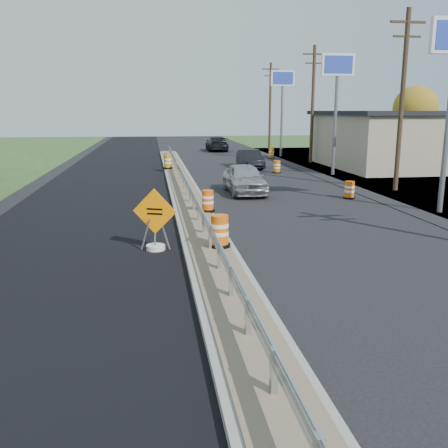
{
  "coord_description": "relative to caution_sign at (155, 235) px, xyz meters",
  "views": [
    {
      "loc": [
        -1.67,
        -16.46,
        4.29
      ],
      "look_at": [
        0.33,
        -2.62,
        1.1
      ],
      "focal_mm": 40.0,
      "sensor_mm": 36.0,
      "label": 1
    }
  ],
  "objects": [
    {
      "name": "ground",
      "position": [
        1.64,
        1.2,
        -0.5
      ],
      "size": [
        140.0,
        140.0,
        0.0
      ],
      "primitive_type": "plane",
      "color": "black",
      "rests_on": "ground"
    },
    {
      "name": "milled_overlay",
      "position": [
        -2.76,
        11.2,
        -0.49
      ],
      "size": [
        7.2,
        120.0,
        0.01
      ],
      "primitive_type": "cube",
      "color": "black",
      "rests_on": "ground"
    },
    {
      "name": "median",
      "position": [
        1.64,
        9.2,
        -0.39
      ],
      "size": [
        1.6,
        55.0,
        0.23
      ],
      "color": "gray",
      "rests_on": "ground"
    },
    {
      "name": "guardrail",
      "position": [
        1.64,
        10.2,
        0.23
      ],
      "size": [
        0.1,
        46.15,
        0.72
      ],
      "color": "silver",
      "rests_on": "median"
    },
    {
      "name": "retail_building_near",
      "position": [
        22.62,
        21.2,
        1.66
      ],
      "size": [
        18.5,
        12.5,
        4.27
      ],
      "color": "tan",
      "rests_on": "ground"
    },
    {
      "name": "pylon_sign_mid",
      "position": [
        12.14,
        17.2,
        5.98
      ],
      "size": [
        2.2,
        0.3,
        7.9
      ],
      "color": "slate",
      "rests_on": "ground"
    },
    {
      "name": "pylon_sign_north",
      "position": [
        12.14,
        31.2,
        5.98
      ],
      "size": [
        2.2,
        0.3,
        7.9
      ],
      "color": "slate",
      "rests_on": "ground"
    },
    {
      "name": "utility_pole_smid",
      "position": [
        13.14,
        10.2,
        4.44
      ],
      "size": [
        1.9,
        0.26,
        9.4
      ],
      "color": "#473523",
      "rests_on": "ground"
    },
    {
      "name": "utility_pole_nmid",
      "position": [
        13.14,
        25.2,
        4.44
      ],
      "size": [
        1.9,
        0.26,
        9.4
      ],
      "color": "#473523",
      "rests_on": "ground"
    },
    {
      "name": "utility_pole_north",
      "position": [
        13.14,
        40.2,
        4.44
      ],
      "size": [
        1.9,
        0.26,
        9.4
      ],
      "color": "#473523",
      "rests_on": "ground"
    },
    {
      "name": "tree_far_yellow",
      "position": [
        27.64,
        35.2,
        4.04
      ],
      "size": [
        4.62,
        4.62,
        6.86
      ],
      "color": "#473523",
      "rests_on": "ground"
    },
    {
      "name": "caution_sign",
      "position": [
        0.0,
        0.0,
        0.0
      ],
      "size": [
        1.34,
        0.59,
        1.96
      ],
      "rotation": [
        0.0,
        0.0,
        -0.36
      ],
      "color": "white",
      "rests_on": "ground"
    },
    {
      "name": "barrel_median_near",
      "position": [
        1.94,
        -0.69,
        0.2
      ],
      "size": [
        0.67,
        0.67,
        0.98
      ],
      "color": "black",
      "rests_on": "median"
    },
    {
      "name": "barrel_median_mid",
      "position": [
        2.19,
        4.82,
        0.15
      ],
      "size": [
        0.6,
        0.6,
        0.87
      ],
      "color": "black",
      "rests_on": "median"
    },
    {
      "name": "barrel_median_far",
      "position": [
        1.09,
        20.64,
        0.2
      ],
      "size": [
        0.67,
        0.67,
        0.98
      ],
      "color": "black",
      "rests_on": "median"
    },
    {
      "name": "barrel_shoulder_near",
      "position": [
        9.66,
        8.15,
        -0.08
      ],
      "size": [
        0.59,
        0.59,
        0.87
      ],
      "color": "black",
      "rests_on": "ground"
    },
    {
      "name": "barrel_shoulder_mid",
      "position": [
        8.64,
        18.84,
        -0.08
      ],
      "size": [
        0.59,
        0.59,
        0.87
      ],
      "color": "black",
      "rests_on": "ground"
    },
    {
      "name": "barrel_shoulder_far",
      "position": [
        10.84,
        29.65,
        -0.07
      ],
      "size": [
        0.6,
        0.6,
        0.89
      ],
      "color": "black",
      "rests_on": "ground"
    },
    {
      "name": "car_silver",
      "position": [
        4.78,
        10.51,
        0.29
      ],
      "size": [
        1.93,
        4.63,
        1.57
      ],
      "primitive_type": "imported",
      "rotation": [
        0.0,
        0.0,
        0.02
      ],
      "color": "#B4B4B9",
      "rests_on": "ground"
    },
    {
      "name": "car_dark_mid",
      "position": [
        7.34,
        22.01,
        0.2
      ],
      "size": [
        1.51,
        4.23,
        1.39
      ],
      "primitive_type": "imported",
      "rotation": [
        0.0,
        0.0,
        0.01
      ],
      "color": "black",
      "rests_on": "ground"
    },
    {
      "name": "car_dark_far",
      "position": [
        7.01,
        39.08,
        0.28
      ],
      "size": [
        2.36,
        5.43,
        1.55
      ],
      "primitive_type": "imported",
      "rotation": [
        0.0,
        0.0,
        3.11
      ],
      "color": "black",
      "rests_on": "ground"
    }
  ]
}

